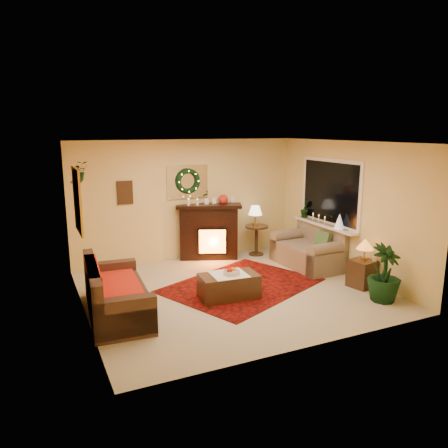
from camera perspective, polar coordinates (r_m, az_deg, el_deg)
name	(u,v)px	position (r m, az deg, el deg)	size (l,w,h in m)	color
floor	(232,291)	(7.84, 1.08, -8.74)	(5.00, 5.00, 0.00)	beige
ceiling	(233,142)	(7.32, 1.16, 10.61)	(5.00, 5.00, 0.00)	white
wall_back	(188,200)	(9.52, -4.79, 3.11)	(5.00, 5.00, 0.00)	#EFD88C
wall_front	(310,253)	(5.59, 11.22, -3.69)	(5.00, 5.00, 0.00)	#EFD88C
wall_left	(80,234)	(6.79, -18.24, -1.23)	(4.50, 4.50, 0.00)	#EFD88C
wall_right	(348,208)	(8.83, 15.90, 1.96)	(4.50, 4.50, 0.00)	#EFD88C
area_rug	(242,285)	(8.10, 2.33, -8.01)	(2.64, 1.98, 0.01)	#660E03
sofa	(117,288)	(6.97, -13.82, -8.10)	(0.85, 1.94, 0.83)	brown
red_throw	(113,283)	(7.13, -14.26, -7.44)	(0.77, 1.25, 0.02)	#B1391D
fireplace	(209,234)	(9.62, -2.02, -1.31)	(1.25, 0.40, 1.15)	#321F16
poinsettia	(223,200)	(9.58, -0.10, 3.22)	(0.22, 0.22, 0.22)	red
mantel_candle_a	(189,204)	(9.33, -4.65, 2.68)	(0.06, 0.06, 0.19)	beige
mantel_candle_b	(197,203)	(9.34, -3.50, 2.71)	(0.06, 0.06, 0.17)	white
mantel_mirror	(187,182)	(9.44, -4.79, 5.49)	(0.92, 0.02, 0.72)	white
wreath	(188,181)	(9.40, -4.71, 5.59)	(0.55, 0.55, 0.11)	#194719
wall_art	(125,193)	(9.09, -12.81, 4.01)	(0.32, 0.03, 0.48)	#381E11
gold_mirror	(77,201)	(7.00, -18.61, 2.90)	(0.03, 0.84, 1.00)	gold
hanging_plant	(80,181)	(7.73, -18.32, 5.40)	(0.33, 0.28, 0.36)	#194719
loveseat	(308,247)	(9.25, 10.92, -2.92)	(0.90, 1.55, 0.90)	gray
window_frame	(330,192)	(9.20, 13.70, 4.06)	(0.03, 1.86, 1.36)	white
window_glass	(330,192)	(9.19, 13.63, 4.06)	(0.02, 1.70, 1.22)	black
window_sill	(324,225)	(9.26, 12.98, -0.13)	(0.22, 1.86, 0.04)	white
mini_tree	(339,221)	(8.87, 14.84, 0.35)	(0.20, 0.20, 0.31)	white
sill_plant	(305,209)	(9.82, 10.57, 1.96)	(0.28, 0.22, 0.50)	#245D21
side_table_round	(256,241)	(9.95, 4.25, -2.21)	(0.52, 0.52, 0.68)	#3B2515
lamp_cream	(255,217)	(9.81, 4.10, 0.92)	(0.31, 0.31, 0.47)	#FFE4B8
end_table_square	(362,272)	(8.35, 17.58, -6.05)	(0.41, 0.41, 0.50)	#3E2618
lamp_tiffany	(365,247)	(8.21, 17.92, -2.92)	(0.31, 0.31, 0.45)	#F47B41
coffee_table	(229,286)	(7.48, 0.64, -8.09)	(0.98, 0.54, 0.41)	black
fruit_bowl	(232,273)	(7.38, 1.00, -6.40)	(0.28, 0.28, 0.06)	#B9BD9E
floor_palm	(384,275)	(7.74, 20.20, -6.29)	(1.62, 1.62, 2.89)	#195021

